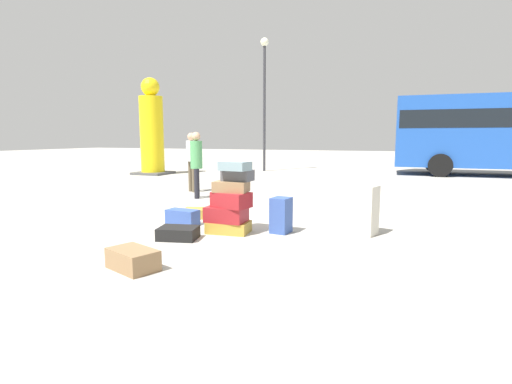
{
  "coord_description": "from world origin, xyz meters",
  "views": [
    {
      "loc": [
        2.97,
        -5.91,
        1.54
      ],
      "look_at": [
        0.28,
        0.99,
        0.51
      ],
      "focal_mm": 27.75,
      "sensor_mm": 36.0,
      "label": 1
    }
  ],
  "objects_px": {
    "suitcase_navy_foreground_near": "(183,217)",
    "suitcase_brown_upright_blue": "(133,259)",
    "suitcase_navy_behind_tower": "(281,215)",
    "lamp_post": "(264,85)",
    "suitcase_tan_right_side": "(205,213)",
    "suitcase_black_left_side": "(178,233)",
    "suitcase_tower": "(230,203)",
    "person_bearded_onlooker": "(192,157)",
    "suitcase_cream_foreground_far": "(368,211)",
    "person_tourist_with_camera": "(196,159)",
    "yellow_dummy_statue": "(152,132)"
  },
  "relations": [
    {
      "from": "lamp_post",
      "to": "person_tourist_with_camera",
      "type": "bearing_deg",
      "value": -81.73
    },
    {
      "from": "person_tourist_with_camera",
      "to": "suitcase_brown_upright_blue",
      "type": "bearing_deg",
      "value": -3.92
    },
    {
      "from": "person_bearded_onlooker",
      "to": "suitcase_tower",
      "type": "bearing_deg",
      "value": -19.01
    },
    {
      "from": "person_bearded_onlooker",
      "to": "suitcase_brown_upright_blue",
      "type": "bearing_deg",
      "value": -31.9
    },
    {
      "from": "suitcase_cream_foreground_far",
      "to": "person_tourist_with_camera",
      "type": "xyz_separation_m",
      "value": [
        -4.43,
        2.4,
        0.59
      ]
    },
    {
      "from": "suitcase_navy_foreground_near",
      "to": "suitcase_black_left_side",
      "type": "xyz_separation_m",
      "value": [
        0.48,
        -0.9,
        -0.04
      ]
    },
    {
      "from": "suitcase_black_left_side",
      "to": "lamp_post",
      "type": "distance_m",
      "value": 12.86
    },
    {
      "from": "suitcase_cream_foreground_far",
      "to": "yellow_dummy_statue",
      "type": "height_order",
      "value": "yellow_dummy_statue"
    },
    {
      "from": "person_bearded_onlooker",
      "to": "suitcase_navy_foreground_near",
      "type": "bearing_deg",
      "value": -28.27
    },
    {
      "from": "suitcase_navy_behind_tower",
      "to": "lamp_post",
      "type": "distance_m",
      "value": 12.31
    },
    {
      "from": "suitcase_black_left_side",
      "to": "suitcase_navy_behind_tower",
      "type": "distance_m",
      "value": 1.65
    },
    {
      "from": "suitcase_navy_foreground_near",
      "to": "lamp_post",
      "type": "height_order",
      "value": "lamp_post"
    },
    {
      "from": "suitcase_navy_foreground_near",
      "to": "lamp_post",
      "type": "relative_size",
      "value": 0.1
    },
    {
      "from": "suitcase_black_left_side",
      "to": "suitcase_brown_upright_blue",
      "type": "xyz_separation_m",
      "value": [
        0.26,
        -1.39,
        0.03
      ]
    },
    {
      "from": "yellow_dummy_statue",
      "to": "suitcase_tan_right_side",
      "type": "bearing_deg",
      "value": -48.5
    },
    {
      "from": "person_bearded_onlooker",
      "to": "person_tourist_with_camera",
      "type": "height_order",
      "value": "person_tourist_with_camera"
    },
    {
      "from": "yellow_dummy_statue",
      "to": "suitcase_navy_foreground_near",
      "type": "bearing_deg",
      "value": -51.37
    },
    {
      "from": "suitcase_brown_upright_blue",
      "to": "yellow_dummy_statue",
      "type": "xyz_separation_m",
      "value": [
        -7.03,
        10.16,
        1.63
      ]
    },
    {
      "from": "suitcase_tan_right_side",
      "to": "person_bearded_onlooker",
      "type": "bearing_deg",
      "value": 103.8
    },
    {
      "from": "suitcase_cream_foreground_far",
      "to": "yellow_dummy_statue",
      "type": "relative_size",
      "value": 0.2
    },
    {
      "from": "suitcase_tan_right_side",
      "to": "suitcase_brown_upright_blue",
      "type": "distance_m",
      "value": 3.04
    },
    {
      "from": "suitcase_navy_foreground_near",
      "to": "suitcase_brown_upright_blue",
      "type": "distance_m",
      "value": 2.4
    },
    {
      "from": "suitcase_cream_foreground_far",
      "to": "suitcase_navy_behind_tower",
      "type": "bearing_deg",
      "value": -148.27
    },
    {
      "from": "suitcase_navy_foreground_near",
      "to": "lamp_post",
      "type": "bearing_deg",
      "value": 107.0
    },
    {
      "from": "suitcase_tan_right_side",
      "to": "person_tourist_with_camera",
      "type": "height_order",
      "value": "person_tourist_with_camera"
    },
    {
      "from": "suitcase_black_left_side",
      "to": "suitcase_brown_upright_blue",
      "type": "bearing_deg",
      "value": -92.14
    },
    {
      "from": "person_tourist_with_camera",
      "to": "lamp_post",
      "type": "bearing_deg",
      "value": 162.43
    },
    {
      "from": "person_tourist_with_camera",
      "to": "suitcase_tower",
      "type": "bearing_deg",
      "value": 11.89
    },
    {
      "from": "suitcase_tan_right_side",
      "to": "suitcase_brown_upright_blue",
      "type": "height_order",
      "value": "suitcase_brown_upright_blue"
    },
    {
      "from": "suitcase_brown_upright_blue",
      "to": "person_bearded_onlooker",
      "type": "bearing_deg",
      "value": 134.73
    },
    {
      "from": "person_bearded_onlooker",
      "to": "yellow_dummy_statue",
      "type": "relative_size",
      "value": 0.42
    },
    {
      "from": "suitcase_brown_upright_blue",
      "to": "person_tourist_with_camera",
      "type": "xyz_separation_m",
      "value": [
        -2.05,
        5.09,
        0.86
      ]
    },
    {
      "from": "suitcase_tan_right_side",
      "to": "suitcase_black_left_side",
      "type": "distance_m",
      "value": 1.63
    },
    {
      "from": "suitcase_brown_upright_blue",
      "to": "suitcase_navy_foreground_near",
      "type": "bearing_deg",
      "value": 128.25
    },
    {
      "from": "suitcase_tan_right_side",
      "to": "suitcase_navy_behind_tower",
      "type": "height_order",
      "value": "suitcase_navy_behind_tower"
    },
    {
      "from": "suitcase_cream_foreground_far",
      "to": "person_bearded_onlooker",
      "type": "distance_m",
      "value": 6.18
    },
    {
      "from": "suitcase_cream_foreground_far",
      "to": "person_tourist_with_camera",
      "type": "distance_m",
      "value": 5.08
    },
    {
      "from": "suitcase_tower",
      "to": "suitcase_brown_upright_blue",
      "type": "relative_size",
      "value": 1.89
    },
    {
      "from": "person_tourist_with_camera",
      "to": "suitcase_navy_foreground_near",
      "type": "bearing_deg",
      "value": -0.84
    },
    {
      "from": "suitcase_tower",
      "to": "suitcase_black_left_side",
      "type": "distance_m",
      "value": 0.96
    },
    {
      "from": "suitcase_tower",
      "to": "person_bearded_onlooker",
      "type": "distance_m",
      "value": 5.07
    },
    {
      "from": "suitcase_navy_foreground_near",
      "to": "person_tourist_with_camera",
      "type": "height_order",
      "value": "person_tourist_with_camera"
    },
    {
      "from": "suitcase_navy_behind_tower",
      "to": "person_tourist_with_camera",
      "type": "xyz_separation_m",
      "value": [
        -3.11,
        2.74,
        0.7
      ]
    },
    {
      "from": "suitcase_tower",
      "to": "suitcase_tan_right_side",
      "type": "distance_m",
      "value": 1.4
    },
    {
      "from": "person_bearded_onlooker",
      "to": "suitcase_cream_foreground_far",
      "type": "bearing_deg",
      "value": 0.4
    },
    {
      "from": "suitcase_tan_right_side",
      "to": "person_tourist_with_camera",
      "type": "bearing_deg",
      "value": 102.84
    },
    {
      "from": "suitcase_tan_right_side",
      "to": "person_tourist_with_camera",
      "type": "distance_m",
      "value": 2.69
    },
    {
      "from": "suitcase_tan_right_side",
      "to": "suitcase_navy_behind_tower",
      "type": "relative_size",
      "value": 1.36
    },
    {
      "from": "suitcase_cream_foreground_far",
      "to": "yellow_dummy_statue",
      "type": "xyz_separation_m",
      "value": [
        -9.42,
        7.47,
        1.35
      ]
    },
    {
      "from": "suitcase_tower",
      "to": "person_bearded_onlooker",
      "type": "bearing_deg",
      "value": 127.31
    }
  ]
}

